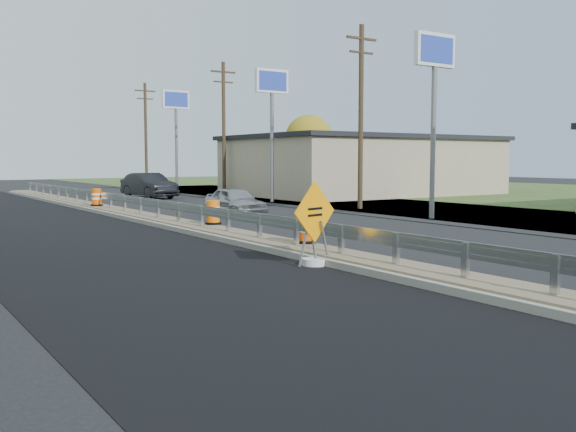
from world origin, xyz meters
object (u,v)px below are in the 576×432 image
barrel_shoulder_far (136,188)px  car_dark_mid (149,185)px  barrel_median_far (97,198)px  barrel_median_mid (213,213)px  barrel_median_near (306,228)px  car_silver (235,201)px  caution_sign (314,244)px

barrel_shoulder_far → car_dark_mid: size_ratio=0.17×
barrel_median_far → barrel_median_mid: bearing=-86.5°
barrel_median_near → car_dark_mid: bearing=77.9°
barrel_median_far → barrel_shoulder_far: barrel_median_far is taller
barrel_shoulder_far → car_silver: 20.71m
barrel_median_mid → barrel_shoulder_far: (6.45, 25.39, -0.22)m
barrel_median_near → barrel_shoulder_far: barrel_median_near is taller
caution_sign → car_silver: caution_sign is taller
barrel_median_mid → car_silver: bearing=53.5°
barrel_median_far → car_silver: bearing=-57.3°
car_silver → barrel_median_near: bearing=-108.0°
barrel_median_near → barrel_median_mid: bearing=88.1°
barrel_median_far → barrel_shoulder_far: 15.55m
barrel_median_far → car_dark_mid: (6.10, 8.48, 0.19)m
barrel_median_mid → car_dark_mid: bearing=74.9°
caution_sign → barrel_median_mid: 8.39m
barrel_median_far → car_silver: car_silver is taller
barrel_median_far → caution_sign: bearing=-92.2°
car_silver → car_dark_mid: car_dark_mid is taller
barrel_median_mid → car_silver: size_ratio=0.22×
barrel_median_mid → barrel_median_far: bearing=93.5°
barrel_median_mid → barrel_shoulder_far: 26.20m
barrel_median_near → barrel_shoulder_far: 32.21m
barrel_median_far → barrel_shoulder_far: (7.15, 13.81, -0.23)m
barrel_median_near → car_silver: bearing=70.9°
barrel_median_near → barrel_median_far: bearing=91.6°
barrel_median_mid → barrel_shoulder_far: barrel_median_mid is taller
barrel_median_far → car_dark_mid: size_ratio=0.17×
barrel_shoulder_far → caution_sign: bearing=-103.2°
barrel_median_mid → barrel_median_far: (-0.70, 11.58, 0.00)m
barrel_median_near → car_dark_mid: 26.78m
caution_sign → barrel_median_mid: bearing=65.2°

